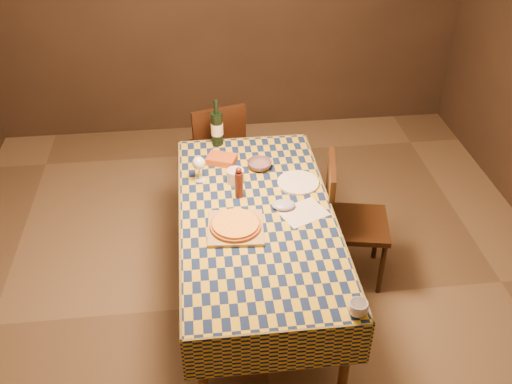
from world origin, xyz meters
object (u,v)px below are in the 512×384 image
(pizza, at_px, (235,225))
(wine_bottle, at_px, (217,128))
(dining_table, at_px, (257,224))
(bowl, at_px, (259,165))
(cutting_board, at_px, (236,228))
(chair_far, at_px, (216,148))
(chair_right, at_px, (345,215))
(white_plate, at_px, (298,183))

(pizza, xyz_separation_m, wine_bottle, (-0.05, 0.98, 0.10))
(dining_table, xyz_separation_m, pizza, (-0.14, -0.13, 0.11))
(dining_table, height_order, bowl, bowl)
(dining_table, height_order, cutting_board, cutting_board)
(dining_table, distance_m, chair_far, 1.23)
(wine_bottle, height_order, chair_far, wine_bottle)
(dining_table, relative_size, chair_right, 1.98)
(bowl, bearing_deg, white_plate, -42.76)
(dining_table, xyz_separation_m, chair_right, (0.63, 0.24, -0.17))
(bowl, distance_m, chair_right, 0.67)
(chair_far, height_order, chair_right, same)
(chair_far, bearing_deg, pizza, -87.81)
(bowl, height_order, white_plate, bowl)
(cutting_board, bearing_deg, pizza, 90.00)
(chair_far, bearing_deg, bowl, -69.10)
(pizza, height_order, bowl, bowl)
(pizza, bearing_deg, chair_far, 92.19)
(chair_far, xyz_separation_m, chair_right, (0.82, -0.97, 0.00))
(dining_table, bearing_deg, chair_far, 99.05)
(wine_bottle, distance_m, white_plate, 0.76)
(chair_right, bearing_deg, bowl, 154.12)
(white_plate, relative_size, chair_right, 0.29)
(cutting_board, xyz_separation_m, wine_bottle, (-0.05, 0.98, 0.12))
(pizza, relative_size, bowl, 2.11)
(cutting_board, bearing_deg, white_plate, 43.33)
(bowl, relative_size, wine_bottle, 0.47)
(wine_bottle, bearing_deg, chair_far, 90.72)
(chair_far, bearing_deg, dining_table, -80.95)
(cutting_board, relative_size, bowl, 1.96)
(chair_right, bearing_deg, dining_table, -159.48)
(bowl, xyz_separation_m, chair_right, (0.55, -0.27, -0.27))
(white_plate, bearing_deg, bowl, 137.24)
(wine_bottle, bearing_deg, white_plate, -48.95)
(cutting_board, relative_size, chair_far, 0.35)
(dining_table, relative_size, cutting_board, 5.71)
(wine_bottle, height_order, chair_right, wine_bottle)
(bowl, bearing_deg, pizza, -108.90)
(white_plate, height_order, chair_far, chair_far)
(pizza, bearing_deg, chair_right, 25.29)
(bowl, relative_size, chair_right, 0.18)
(pizza, distance_m, chair_far, 1.36)
(wine_bottle, height_order, white_plate, wine_bottle)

